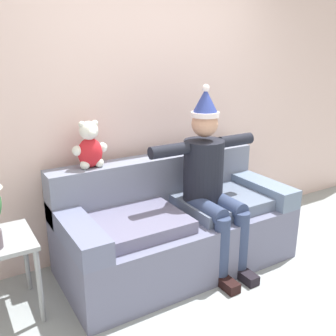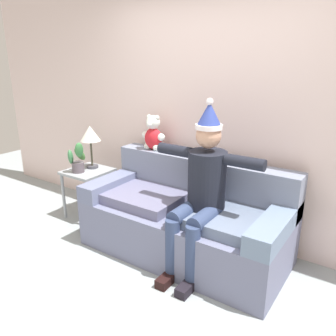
# 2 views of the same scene
# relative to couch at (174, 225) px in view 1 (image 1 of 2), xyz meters

# --- Properties ---
(ground_plane) EXTENTS (10.00, 10.00, 0.00)m
(ground_plane) POSITION_rel_couch_xyz_m (0.00, -1.01, -0.35)
(ground_plane) COLOR #97A1A3
(back_wall) EXTENTS (7.00, 0.10, 2.70)m
(back_wall) POSITION_rel_couch_xyz_m (0.00, 0.54, 1.00)
(back_wall) COLOR beige
(back_wall) RESTS_ON ground_plane
(couch) EXTENTS (1.98, 0.92, 0.91)m
(couch) POSITION_rel_couch_xyz_m (0.00, 0.00, 0.00)
(couch) COLOR slate
(couch) RESTS_ON ground_plane
(person_seated) EXTENTS (1.02, 0.77, 1.55)m
(person_seated) POSITION_rel_couch_xyz_m (0.24, -0.17, 0.44)
(person_seated) COLOR black
(person_seated) RESTS_ON ground_plane
(teddy_bear) EXTENTS (0.29, 0.17, 0.38)m
(teddy_bear) POSITION_rel_couch_xyz_m (-0.62, 0.29, 0.72)
(teddy_bear) COLOR red
(teddy_bear) RESTS_ON couch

